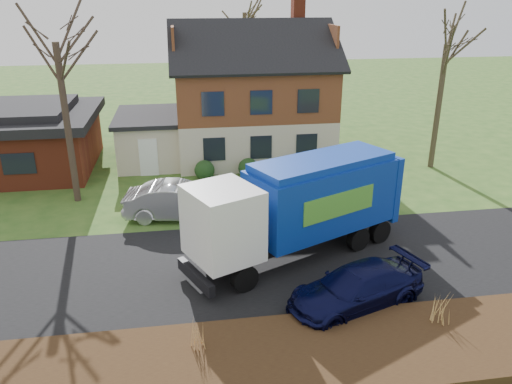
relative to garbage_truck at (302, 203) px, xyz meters
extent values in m
plane|color=#2B521B|center=(-1.99, -0.64, -2.16)|extent=(120.00, 120.00, 0.00)
cube|color=black|center=(-1.99, -0.64, -2.15)|extent=(80.00, 7.00, 0.02)
cube|color=black|center=(-1.99, -5.94, -2.01)|extent=(80.00, 3.50, 0.30)
cube|color=beige|center=(0.01, 13.36, -0.81)|extent=(9.00, 7.50, 2.70)
cube|color=#532717|center=(0.01, 13.36, 1.94)|extent=(9.00, 7.50, 2.80)
cube|color=maroon|center=(3.01, 14.36, 6.30)|extent=(0.70, 0.90, 1.60)
cube|color=beige|center=(-6.19, 12.86, -0.86)|extent=(3.50, 5.50, 2.60)
cube|color=black|center=(-6.19, 12.86, 0.56)|extent=(3.90, 5.90, 0.24)
cube|color=maroon|center=(-13.99, 12.36, -0.76)|extent=(9.00, 7.50, 2.80)
cube|color=black|center=(-13.99, 12.36, 0.89)|extent=(9.80, 8.20, 0.50)
cube|color=black|center=(-13.99, 12.36, 1.34)|extent=(7.00, 6.00, 0.40)
cylinder|color=black|center=(-2.49, -2.23, -1.68)|extent=(1.01, 0.70, 0.96)
cylinder|color=black|center=(-3.31, -0.46, -1.68)|extent=(1.01, 0.70, 0.96)
cylinder|color=black|center=(2.30, -0.01, -1.68)|extent=(1.01, 0.70, 0.96)
cylinder|color=black|center=(1.48, 1.76, -1.68)|extent=(1.01, 0.70, 0.96)
cylinder|color=black|center=(3.39, 0.50, -1.68)|extent=(1.01, 0.70, 0.96)
cylinder|color=black|center=(2.57, 2.27, -1.68)|extent=(1.01, 0.70, 0.96)
cube|color=black|center=(0.04, 0.02, -1.38)|extent=(7.70, 4.37, 0.32)
cube|color=white|center=(-3.11, -1.44, 0.06)|extent=(2.91, 3.00, 2.50)
cube|color=black|center=(-4.04, -1.87, 0.20)|extent=(0.93, 1.88, 0.83)
cube|color=black|center=(-4.12, -1.91, -1.65)|extent=(1.19, 2.20, 0.42)
cube|color=navy|center=(0.84, 0.39, 0.06)|extent=(6.27, 4.56, 2.50)
cube|color=navy|center=(0.84, 0.39, 1.45)|extent=(5.90, 4.19, 0.28)
cube|color=navy|center=(3.57, 1.66, -0.03)|extent=(1.29, 2.28, 2.69)
cube|color=#4A9330|center=(1.21, -0.74, 0.15)|extent=(3.04, 1.44, 0.93)
cube|color=#4A9330|center=(0.22, 1.40, 0.15)|extent=(3.04, 1.44, 0.93)
imported|color=#A4A7AC|center=(-4.54, 4.11, -1.35)|extent=(5.14, 2.42, 1.63)
imported|color=black|center=(0.92, -3.70, -1.48)|extent=(5.07, 3.36, 1.36)
cylinder|color=#3B2D23|center=(-9.53, 6.95, 1.58)|extent=(0.31, 0.31, 7.49)
cylinder|color=#423827|center=(10.00, 9.12, 1.30)|extent=(0.32, 0.32, 6.92)
cylinder|color=#453B29|center=(0.80, 22.22, 1.91)|extent=(0.31, 0.31, 8.15)
cone|color=tan|center=(-4.24, -5.34, -1.40)|extent=(0.04, 0.04, 0.93)
cone|color=tan|center=(-4.39, -5.34, -1.40)|extent=(0.04, 0.04, 0.93)
cone|color=tan|center=(-4.10, -5.34, -1.40)|extent=(0.04, 0.04, 0.93)
cone|color=tan|center=(-4.24, -5.23, -1.40)|extent=(0.04, 0.04, 0.93)
cone|color=tan|center=(-4.24, -5.46, -1.40)|extent=(0.04, 0.04, 0.93)
cone|color=tan|center=(3.03, -5.27, -1.41)|extent=(0.04, 0.04, 0.92)
cone|color=tan|center=(2.86, -5.27, -1.41)|extent=(0.04, 0.04, 0.92)
cone|color=tan|center=(3.19, -5.27, -1.41)|extent=(0.04, 0.04, 0.92)
cone|color=tan|center=(3.03, -5.14, -1.41)|extent=(0.04, 0.04, 0.92)
cone|color=tan|center=(3.03, -5.40, -1.41)|extent=(0.04, 0.04, 0.92)
camera|label=1|loc=(-4.32, -16.70, 7.27)|focal=35.00mm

